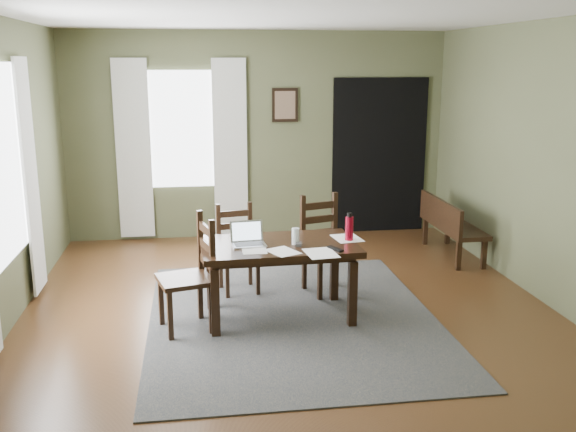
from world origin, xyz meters
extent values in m
cube|color=#492C16|center=(0.00, 0.00, -0.01)|extent=(5.00, 6.00, 0.01)
cube|color=#555B3B|center=(0.00, 3.00, 1.35)|extent=(5.00, 0.02, 2.70)
cube|color=#555B3B|center=(0.00, -3.00, 1.35)|extent=(5.00, 0.02, 2.70)
cube|color=#555B3B|center=(2.50, 0.00, 1.35)|extent=(0.02, 6.00, 2.70)
cube|color=white|center=(0.00, 0.00, 2.70)|extent=(5.00, 6.00, 0.02)
cube|color=#393939|center=(0.00, 0.00, 0.01)|extent=(2.60, 3.20, 0.01)
cube|color=black|center=(-0.12, 0.06, 0.68)|extent=(1.42, 0.88, 0.06)
cube|color=black|center=(-0.12, 0.06, 0.63)|extent=(1.27, 0.73, 0.05)
cube|color=black|center=(-0.71, -0.29, 0.31)|extent=(0.08, 0.08, 0.59)
cube|color=black|center=(-0.73, 0.36, 0.31)|extent=(0.08, 0.08, 0.59)
cube|color=black|center=(0.50, -0.25, 0.31)|extent=(0.08, 0.08, 0.59)
cube|color=black|center=(0.47, 0.40, 0.31)|extent=(0.08, 0.08, 0.59)
cube|color=black|center=(-0.96, -0.11, 0.46)|extent=(0.54, 0.54, 0.04)
cube|color=black|center=(-1.18, 0.02, 0.23)|extent=(0.05, 0.05, 0.43)
cube|color=black|center=(-0.84, 0.11, 0.23)|extent=(0.05, 0.05, 0.43)
cube|color=black|center=(-1.09, -0.33, 0.23)|extent=(0.05, 0.05, 0.43)
cube|color=black|center=(-0.75, -0.24, 0.23)|extent=(0.05, 0.05, 0.43)
cube|color=black|center=(-0.82, 0.12, 0.75)|extent=(0.06, 0.06, 0.55)
cube|color=black|center=(-0.72, -0.24, 0.75)|extent=(0.06, 0.06, 0.55)
cube|color=black|center=(-0.77, -0.06, 0.60)|extent=(0.11, 0.32, 0.07)
cube|color=black|center=(-0.77, -0.06, 0.75)|extent=(0.11, 0.32, 0.07)
cube|color=black|center=(-0.77, -0.06, 0.90)|extent=(0.11, 0.32, 0.07)
cube|color=black|center=(-0.44, 0.77, 0.41)|extent=(0.44, 0.44, 0.04)
cube|color=black|center=(-0.56, 0.59, 0.20)|extent=(0.04, 0.04, 0.38)
cube|color=black|center=(-0.62, 0.90, 0.20)|extent=(0.04, 0.04, 0.38)
cube|color=black|center=(-0.26, 0.64, 0.20)|extent=(0.04, 0.04, 0.38)
cube|color=black|center=(-0.31, 0.95, 0.20)|extent=(0.04, 0.04, 0.38)
cube|color=black|center=(-0.63, 0.92, 0.66)|extent=(0.05, 0.05, 0.48)
cube|color=black|center=(-0.30, 0.97, 0.66)|extent=(0.05, 0.05, 0.48)
cube|color=black|center=(-0.46, 0.95, 0.53)|extent=(0.29, 0.07, 0.06)
cube|color=black|center=(-0.46, 0.95, 0.66)|extent=(0.29, 0.07, 0.06)
cube|color=black|center=(-0.46, 0.95, 0.79)|extent=(0.29, 0.07, 0.06)
cube|color=black|center=(0.45, 0.63, 0.45)|extent=(0.53, 0.53, 0.04)
cube|color=black|center=(0.33, 0.41, 0.22)|extent=(0.05, 0.05, 0.42)
cube|color=black|center=(0.23, 0.75, 0.22)|extent=(0.05, 0.05, 0.42)
cube|color=black|center=(0.67, 0.51, 0.22)|extent=(0.05, 0.05, 0.42)
cube|color=black|center=(0.57, 0.85, 0.22)|extent=(0.05, 0.05, 0.42)
cube|color=black|center=(0.22, 0.76, 0.73)|extent=(0.06, 0.06, 0.53)
cube|color=black|center=(0.57, 0.87, 0.73)|extent=(0.06, 0.06, 0.53)
cube|color=black|center=(0.40, 0.82, 0.59)|extent=(0.31, 0.11, 0.07)
cube|color=black|center=(0.40, 0.82, 0.73)|extent=(0.31, 0.11, 0.07)
cube|color=black|center=(0.40, 0.82, 0.87)|extent=(0.31, 0.11, 0.07)
cube|color=black|center=(2.22, 1.66, 0.37)|extent=(0.40, 1.25, 0.05)
cube|color=black|center=(2.37, 1.13, 0.17)|extent=(0.05, 0.05, 0.35)
cube|color=black|center=(2.07, 1.13, 0.17)|extent=(0.05, 0.05, 0.35)
cube|color=black|center=(2.37, 2.20, 0.17)|extent=(0.05, 0.05, 0.35)
cube|color=black|center=(2.07, 2.20, 0.17)|extent=(0.05, 0.05, 0.35)
cube|color=black|center=(2.04, 1.66, 0.55)|extent=(0.04, 1.25, 0.30)
cube|color=#B7B7BC|center=(-0.39, 0.02, 0.72)|extent=(0.31, 0.23, 0.01)
cube|color=#B7B7BC|center=(-0.40, 0.13, 0.82)|extent=(0.30, 0.08, 0.19)
cube|color=silver|center=(-0.40, 0.12, 0.82)|extent=(0.26, 0.06, 0.16)
cube|color=#3F3F42|center=(-0.39, 0.01, 0.72)|extent=(0.26, 0.14, 0.00)
cube|color=#3F3F42|center=(0.04, -0.05, 0.72)|extent=(0.06, 0.09, 0.03)
cube|color=black|center=(0.34, -0.22, 0.72)|extent=(0.12, 0.18, 0.02)
cylinder|color=silver|center=(0.02, 0.00, 0.78)|extent=(0.09, 0.09, 0.15)
cylinder|color=#AD0D28|center=(0.53, 0.06, 0.82)|extent=(0.09, 0.09, 0.22)
cylinder|color=black|center=(0.53, 0.06, 0.95)|extent=(0.05, 0.05, 0.04)
cube|color=white|center=(-0.36, -0.12, 0.71)|extent=(0.21, 0.28, 0.00)
cube|color=white|center=(0.20, -0.31, 0.71)|extent=(0.28, 0.35, 0.00)
cube|color=white|center=(0.53, 0.13, 0.71)|extent=(0.27, 0.34, 0.00)
cube|color=white|center=(-0.12, -0.21, 0.71)|extent=(0.32, 0.35, 0.00)
cube|color=white|center=(-2.47, 0.20, 1.45)|extent=(0.01, 1.30, 1.70)
cube|color=white|center=(-1.00, 2.97, 1.45)|extent=(1.00, 0.01, 1.50)
cube|color=silver|center=(-2.44, 1.02, 1.20)|extent=(0.03, 0.48, 2.30)
cube|color=silver|center=(-1.62, 2.94, 1.20)|extent=(0.44, 0.03, 2.30)
cube|color=silver|center=(-0.38, 2.94, 1.20)|extent=(0.44, 0.03, 2.30)
cube|color=black|center=(0.35, 2.97, 1.75)|extent=(0.34, 0.03, 0.44)
cube|color=brown|center=(0.35, 2.96, 1.75)|extent=(0.27, 0.01, 0.36)
cube|color=black|center=(1.65, 2.97, 1.05)|extent=(1.30, 0.03, 2.10)
camera|label=1|loc=(-0.84, -5.45, 2.30)|focal=40.00mm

